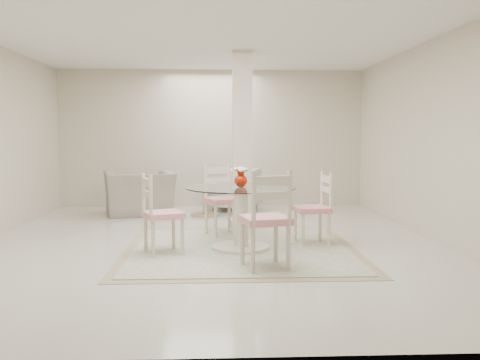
{
  "coord_description": "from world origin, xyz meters",
  "views": [
    {
      "loc": [
        0.12,
        -6.61,
        1.41
      ],
      "look_at": [
        0.4,
        -0.22,
        0.85
      ],
      "focal_mm": 38.0,
      "sensor_mm": 36.0,
      "label": 1
    }
  ],
  "objects_px": {
    "dining_chair_north": "(221,194)",
    "dining_chair_west": "(158,208)",
    "red_vase": "(241,177)",
    "side_table": "(205,202)",
    "column": "(242,140)",
    "recliner_taupe": "(139,193)",
    "dining_table": "(241,218)",
    "dining_chair_east": "(317,203)",
    "armchair_white": "(234,189)",
    "dining_chair_south": "(267,212)"
  },
  "relations": [
    {
      "from": "column",
      "to": "recliner_taupe",
      "type": "xyz_separation_m",
      "value": [
        -1.79,
        1.19,
        -0.97
      ]
    },
    {
      "from": "column",
      "to": "dining_chair_south",
      "type": "relative_size",
      "value": 2.31
    },
    {
      "from": "dining_table",
      "to": "dining_chair_south",
      "type": "height_order",
      "value": "dining_chair_south"
    },
    {
      "from": "dining_chair_north",
      "to": "recliner_taupe",
      "type": "relative_size",
      "value": 0.94
    },
    {
      "from": "red_vase",
      "to": "dining_chair_east",
      "type": "distance_m",
      "value": 1.08
    },
    {
      "from": "dining_chair_north",
      "to": "red_vase",
      "type": "bearing_deg",
      "value": -98.68
    },
    {
      "from": "red_vase",
      "to": "dining_chair_north",
      "type": "height_order",
      "value": "dining_chair_north"
    },
    {
      "from": "dining_table",
      "to": "armchair_white",
      "type": "xyz_separation_m",
      "value": [
        0.02,
        3.36,
        0.01
      ]
    },
    {
      "from": "dining_chair_west",
      "to": "dining_table",
      "type": "bearing_deg",
      "value": -98.38
    },
    {
      "from": "dining_chair_west",
      "to": "dining_chair_south",
      "type": "xyz_separation_m",
      "value": [
        1.22,
        -0.76,
        0.06
      ]
    },
    {
      "from": "dining_chair_east",
      "to": "armchair_white",
      "type": "xyz_separation_m",
      "value": [
        -0.97,
        3.14,
        -0.14
      ]
    },
    {
      "from": "dining_chair_west",
      "to": "armchair_white",
      "type": "distance_m",
      "value": 3.74
    },
    {
      "from": "dining_chair_east",
      "to": "column",
      "type": "bearing_deg",
      "value": -156.66
    },
    {
      "from": "column",
      "to": "dining_chair_north",
      "type": "distance_m",
      "value": 1.11
    },
    {
      "from": "dining_chair_north",
      "to": "dining_chair_west",
      "type": "distance_m",
      "value": 1.44
    },
    {
      "from": "dining_chair_west",
      "to": "side_table",
      "type": "xyz_separation_m",
      "value": [
        0.49,
        2.93,
        -0.31
      ]
    },
    {
      "from": "dining_chair_west",
      "to": "dining_chair_north",
      "type": "bearing_deg",
      "value": -53.28
    },
    {
      "from": "column",
      "to": "dining_table",
      "type": "xyz_separation_m",
      "value": [
        -0.1,
        -1.72,
        -0.95
      ]
    },
    {
      "from": "dining_table",
      "to": "red_vase",
      "type": "relative_size",
      "value": 5.51
    },
    {
      "from": "column",
      "to": "dining_table",
      "type": "distance_m",
      "value": 1.97
    },
    {
      "from": "dining_chair_north",
      "to": "side_table",
      "type": "height_order",
      "value": "dining_chair_north"
    },
    {
      "from": "dining_chair_east",
      "to": "armchair_white",
      "type": "distance_m",
      "value": 3.29
    },
    {
      "from": "red_vase",
      "to": "recliner_taupe",
      "type": "bearing_deg",
      "value": 120.03
    },
    {
      "from": "dining_table",
      "to": "dining_chair_south",
      "type": "relative_size",
      "value": 1.16
    },
    {
      "from": "column",
      "to": "side_table",
      "type": "xyz_separation_m",
      "value": [
        -0.6,
        0.97,
        -1.1
      ]
    },
    {
      "from": "red_vase",
      "to": "side_table",
      "type": "xyz_separation_m",
      "value": [
        -0.5,
        2.69,
        -0.65
      ]
    },
    {
      "from": "dining_chair_east",
      "to": "recliner_taupe",
      "type": "bearing_deg",
      "value": -142.56
    },
    {
      "from": "dining_chair_east",
      "to": "recliner_taupe",
      "type": "height_order",
      "value": "dining_chair_east"
    },
    {
      "from": "column",
      "to": "dining_table",
      "type": "relative_size",
      "value": 1.99
    },
    {
      "from": "dining_chair_north",
      "to": "dining_chair_south",
      "type": "distance_m",
      "value": 2.05
    },
    {
      "from": "column",
      "to": "dining_table",
      "type": "height_order",
      "value": "column"
    },
    {
      "from": "dining_chair_west",
      "to": "side_table",
      "type": "bearing_deg",
      "value": -31.34
    },
    {
      "from": "red_vase",
      "to": "armchair_white",
      "type": "height_order",
      "value": "red_vase"
    },
    {
      "from": "column",
      "to": "dining_chair_north",
      "type": "xyz_separation_m",
      "value": [
        -0.34,
        -0.73,
        -0.77
      ]
    },
    {
      "from": "dining_chair_east",
      "to": "side_table",
      "type": "height_order",
      "value": "dining_chair_east"
    },
    {
      "from": "column",
      "to": "armchair_white",
      "type": "xyz_separation_m",
      "value": [
        -0.08,
        1.64,
        -0.94
      ]
    },
    {
      "from": "column",
      "to": "dining_chair_north",
      "type": "bearing_deg",
      "value": -114.99
    },
    {
      "from": "red_vase",
      "to": "dining_chair_north",
      "type": "distance_m",
      "value": 1.07
    },
    {
      "from": "side_table",
      "to": "recliner_taupe",
      "type": "bearing_deg",
      "value": 169.35
    },
    {
      "from": "armchair_white",
      "to": "side_table",
      "type": "height_order",
      "value": "armchair_white"
    },
    {
      "from": "dining_chair_west",
      "to": "column",
      "type": "bearing_deg",
      "value": -50.99
    },
    {
      "from": "recliner_taupe",
      "to": "armchair_white",
      "type": "height_order",
      "value": "armchair_white"
    },
    {
      "from": "dining_table",
      "to": "side_table",
      "type": "xyz_separation_m",
      "value": [
        -0.5,
        2.69,
        -0.15
      ]
    },
    {
      "from": "red_vase",
      "to": "dining_table",
      "type": "bearing_deg",
      "value": 161.57
    },
    {
      "from": "dining_chair_north",
      "to": "armchair_white",
      "type": "distance_m",
      "value": 2.39
    },
    {
      "from": "column",
      "to": "side_table",
      "type": "distance_m",
      "value": 1.59
    },
    {
      "from": "dining_table",
      "to": "red_vase",
      "type": "xyz_separation_m",
      "value": [
        0.0,
        -0.0,
        0.51
      ]
    },
    {
      "from": "dining_chair_east",
      "to": "side_table",
      "type": "distance_m",
      "value": 2.9
    },
    {
      "from": "dining_chair_north",
      "to": "dining_chair_west",
      "type": "relative_size",
      "value": 1.04
    },
    {
      "from": "dining_chair_east",
      "to": "dining_chair_west",
      "type": "distance_m",
      "value": 2.04
    }
  ]
}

